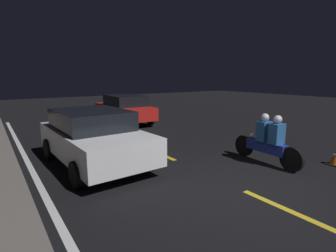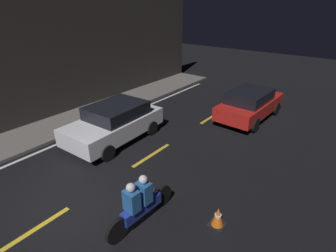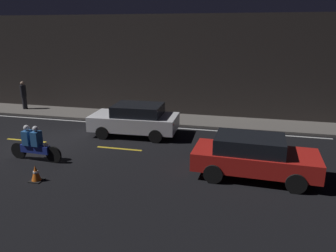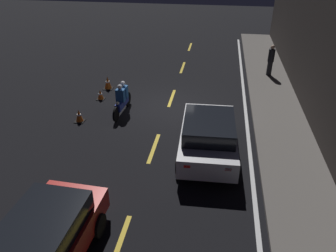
# 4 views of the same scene
# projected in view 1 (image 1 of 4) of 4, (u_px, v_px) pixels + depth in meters

# --- Properties ---
(ground_plane) EXTENTS (56.00, 56.00, 0.00)m
(ground_plane) POSITION_uv_depth(u_px,v_px,m) (245.00, 191.00, 5.54)
(ground_plane) COLOR black
(lane_dash_c) EXTENTS (2.00, 0.14, 0.01)m
(lane_dash_c) POSITION_uv_depth(u_px,v_px,m) (289.00, 211.00, 4.73)
(lane_dash_c) COLOR gold
(lane_dash_c) RESTS_ON ground
(lane_dash_d) EXTENTS (2.00, 0.14, 0.01)m
(lane_dash_d) POSITION_uv_depth(u_px,v_px,m) (156.00, 152.00, 8.36)
(lane_dash_d) COLOR gold
(lane_dash_d) RESTS_ON ground
(lane_dash_e) EXTENTS (2.00, 0.14, 0.01)m
(lane_dash_e) POSITION_uv_depth(u_px,v_px,m) (104.00, 129.00, 11.99)
(lane_dash_e) COLOR gold
(lane_dash_e) RESTS_ON ground
(sedan_white) EXTENTS (4.11, 2.16, 1.48)m
(sedan_white) POSITION_uv_depth(u_px,v_px,m) (94.00, 136.00, 7.15)
(sedan_white) COLOR silver
(sedan_white) RESTS_ON ground
(taxi_red) EXTENTS (4.17, 1.99, 1.44)m
(taxi_red) POSITION_uv_depth(u_px,v_px,m) (124.00, 108.00, 13.44)
(taxi_red) COLOR red
(taxi_red) RESTS_ON ground
(motorcycle) EXTENTS (2.21, 0.40, 1.39)m
(motorcycle) POSITION_uv_depth(u_px,v_px,m) (268.00, 141.00, 7.17)
(motorcycle) COLOR black
(motorcycle) RESTS_ON ground
(traffic_cone_mid) EXTENTS (0.38, 0.38, 0.49)m
(traffic_cone_mid) POSITION_uv_depth(u_px,v_px,m) (336.00, 157.00, 7.13)
(traffic_cone_mid) COLOR black
(traffic_cone_mid) RESTS_ON ground
(traffic_cone_far) EXTENTS (0.40, 0.40, 0.55)m
(traffic_cone_far) POSITION_uv_depth(u_px,v_px,m) (266.00, 139.00, 9.05)
(traffic_cone_far) COLOR black
(traffic_cone_far) RESTS_ON ground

